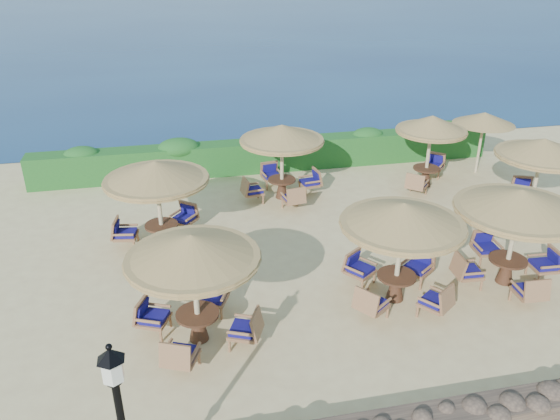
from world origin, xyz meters
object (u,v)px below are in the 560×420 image
object	(u,v)px
cafe_set_3	(157,185)
cafe_set_1	(401,233)
cafe_set_5	(431,135)
cafe_set_4	(282,148)
cafe_set_6	(540,161)
extra_parasol	(484,119)
cafe_set_2	(517,217)
cafe_set_0	(194,269)

from	to	relation	value
cafe_set_3	cafe_set_1	bearing A→B (deg)	-35.17
cafe_set_1	cafe_set_3	world-z (taller)	same
cafe_set_3	cafe_set_5	size ratio (longest dim) A/B	1.12
cafe_set_3	cafe_set_4	world-z (taller)	same
cafe_set_6	cafe_set_3	bearing A→B (deg)	177.78
extra_parasol	cafe_set_6	world-z (taller)	cafe_set_6
extra_parasol	cafe_set_4	bearing A→B (deg)	-174.55
cafe_set_2	cafe_set_4	size ratio (longest dim) A/B	1.11
cafe_set_1	extra_parasol	bearing A→B (deg)	48.74
cafe_set_3	cafe_set_0	bearing A→B (deg)	-80.97
cafe_set_6	cafe_set_4	bearing A→B (deg)	157.91
cafe_set_1	cafe_set_2	world-z (taller)	same
cafe_set_3	cafe_set_6	world-z (taller)	same
cafe_set_0	cafe_set_1	size ratio (longest dim) A/B	0.97
extra_parasol	cafe_set_2	world-z (taller)	cafe_set_2
cafe_set_0	cafe_set_5	bearing A→B (deg)	38.84
cafe_set_4	cafe_set_5	xyz separation A→B (m)	(5.40, -0.03, 0.11)
cafe_set_1	cafe_set_6	xyz separation A→B (m)	(6.15, 3.50, 0.05)
cafe_set_6	extra_parasol	bearing A→B (deg)	85.54
cafe_set_4	cafe_set_5	size ratio (longest dim) A/B	1.08
cafe_set_2	cafe_set_3	xyz separation A→B (m)	(-8.74, 3.83, 0.04)
extra_parasol	cafe_set_6	distance (m)	3.87
cafe_set_6	cafe_set_0	bearing A→B (deg)	-159.89
extra_parasol	cafe_set_6	xyz separation A→B (m)	(-0.30, -3.85, -0.25)
cafe_set_4	cafe_set_6	bearing A→B (deg)	-22.09
cafe_set_1	cafe_set_6	world-z (taller)	same
cafe_set_0	cafe_set_5	size ratio (longest dim) A/B	1.09
cafe_set_0	cafe_set_3	bearing A→B (deg)	99.03
cafe_set_3	cafe_set_4	xyz separation A→B (m)	(4.15, 2.63, -0.11)
extra_parasol	cafe_set_1	distance (m)	9.78
extra_parasol	cafe_set_5	bearing A→B (deg)	-162.65
cafe_set_2	cafe_set_1	bearing A→B (deg)	-177.68
cafe_set_0	extra_parasol	bearing A→B (deg)	34.82
cafe_set_6	cafe_set_5	bearing A→B (deg)	125.98
cafe_set_2	cafe_set_3	size ratio (longest dim) A/B	1.07
cafe_set_0	cafe_set_2	xyz separation A→B (m)	(8.02, 0.67, 0.07)
cafe_set_2	cafe_set_6	distance (m)	4.53
extra_parasol	cafe_set_4	world-z (taller)	cafe_set_4
cafe_set_1	cafe_set_0	bearing A→B (deg)	-173.66
cafe_set_1	cafe_set_6	distance (m)	7.07
extra_parasol	cafe_set_3	bearing A→B (deg)	-164.30
cafe_set_3	cafe_set_6	xyz separation A→B (m)	(11.76, -0.46, -0.03)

